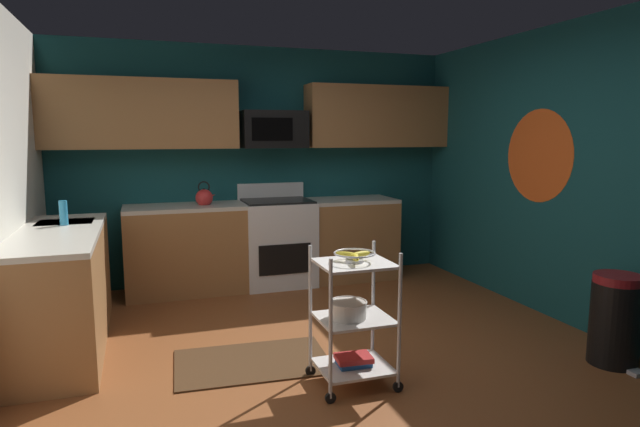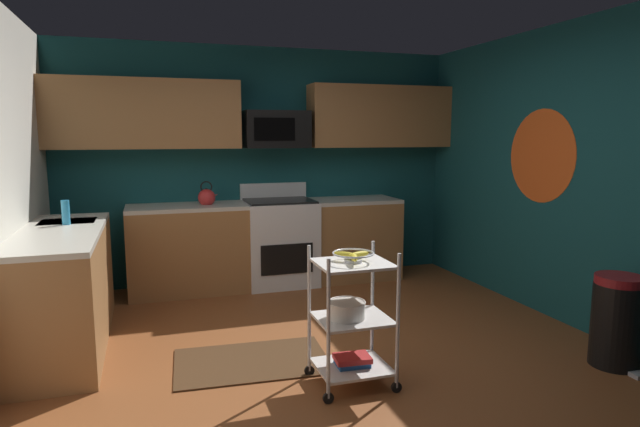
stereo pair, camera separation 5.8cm
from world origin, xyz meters
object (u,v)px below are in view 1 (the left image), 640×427
(rolling_cart, at_px, (353,318))
(trash_can, at_px, (615,320))
(mixing_bowl_large, at_px, (348,309))
(microwave, at_px, (274,129))
(oven_range, at_px, (277,241))
(book_stack, at_px, (353,360))
(kettle, at_px, (204,197))
(dish_soap_bottle, at_px, (64,213))
(fruit_bowl, at_px, (354,255))

(rolling_cart, distance_m, trash_can, 1.93)
(mixing_bowl_large, height_order, trash_can, trash_can)
(microwave, xyz_separation_m, rolling_cart, (-0.12, -2.63, -1.25))
(oven_range, height_order, book_stack, oven_range)
(kettle, xyz_separation_m, dish_soap_bottle, (-1.22, -0.94, 0.02))
(microwave, xyz_separation_m, book_stack, (-0.12, -2.63, -1.54))
(trash_can, bearing_deg, fruit_bowl, 170.99)
(oven_range, relative_size, kettle, 4.17)
(rolling_cart, distance_m, mixing_bowl_large, 0.08)
(oven_range, distance_m, trash_can, 3.34)
(microwave, xyz_separation_m, kettle, (-0.78, -0.11, -0.70))
(microwave, bearing_deg, oven_range, -89.74)
(kettle, bearing_deg, book_stack, -75.38)
(oven_range, relative_size, microwave, 1.57)
(fruit_bowl, bearing_deg, microwave, 87.38)
(rolling_cart, relative_size, kettle, 3.47)
(mixing_bowl_large, bearing_deg, oven_range, 86.39)
(book_stack, bearing_deg, mixing_bowl_large, 180.00)
(rolling_cart, distance_m, dish_soap_bottle, 2.52)
(mixing_bowl_large, bearing_deg, book_stack, 0.00)
(fruit_bowl, bearing_deg, mixing_bowl_large, -180.00)
(rolling_cart, bearing_deg, dish_soap_bottle, 140.05)
(oven_range, xyz_separation_m, kettle, (-0.78, -0.00, 0.52))
(microwave, bearing_deg, mixing_bowl_large, -93.46)
(trash_can, bearing_deg, rolling_cart, 170.99)
(microwave, distance_m, mixing_bowl_large, 2.88)
(mixing_bowl_large, bearing_deg, microwave, 86.54)
(rolling_cart, relative_size, fruit_bowl, 3.36)
(microwave, height_order, fruit_bowl, microwave)
(book_stack, xyz_separation_m, dish_soap_bottle, (-1.88, 1.57, 0.86))
(book_stack, height_order, trash_can, trash_can)
(kettle, height_order, trash_can, kettle)
(fruit_bowl, distance_m, trash_can, 2.00)
(oven_range, bearing_deg, dish_soap_bottle, -154.65)
(microwave, distance_m, trash_can, 3.69)
(fruit_bowl, xyz_separation_m, trash_can, (1.90, -0.30, -0.55))
(microwave, bearing_deg, trash_can, -58.64)
(fruit_bowl, bearing_deg, dish_soap_bottle, 140.05)
(rolling_cart, xyz_separation_m, dish_soap_bottle, (-1.88, 1.57, 0.57))
(rolling_cart, relative_size, mixing_bowl_large, 3.63)
(fruit_bowl, height_order, book_stack, fruit_bowl)
(rolling_cart, distance_m, fruit_bowl, 0.42)
(microwave, bearing_deg, fruit_bowl, -92.62)
(microwave, relative_size, mixing_bowl_large, 2.78)
(microwave, xyz_separation_m, fruit_bowl, (-0.12, -2.63, -0.82))
(microwave, xyz_separation_m, dish_soap_bottle, (-2.00, -1.05, -0.68))
(oven_range, xyz_separation_m, microwave, (-0.00, 0.10, 1.22))
(trash_can, bearing_deg, oven_range, 122.29)
(rolling_cart, height_order, kettle, kettle)
(oven_range, bearing_deg, kettle, -179.72)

